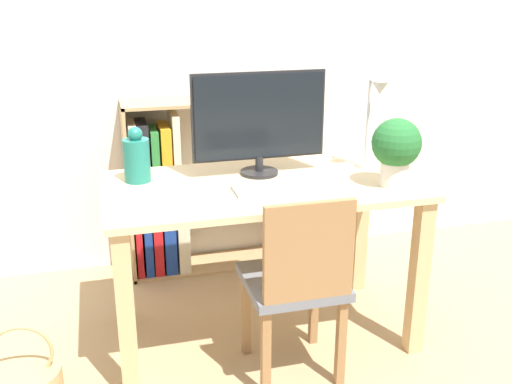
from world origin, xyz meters
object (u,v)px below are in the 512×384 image
object	(u,v)px
vase	(137,158)
desk_lamp	(374,116)
potted_plant	(396,148)
keyboard	(277,188)
monitor	(259,119)
chair	(298,280)
bookshelf	(178,194)

from	to	relation	value
vase	desk_lamp	distance (m)	1.10
vase	potted_plant	bearing A→B (deg)	-18.21
keyboard	vase	size ratio (longest dim) A/B	1.52
monitor	vase	bearing A→B (deg)	176.09
desk_lamp	chair	size ratio (longest dim) A/B	0.51
desk_lamp	chair	distance (m)	0.86
monitor	chair	distance (m)	0.75
vase	chair	bearing A→B (deg)	-42.23
desk_lamp	potted_plant	size ratio (longest dim) A/B	1.43
keyboard	potted_plant	xyz separation A→B (m)	(0.51, -0.08, 0.16)
desk_lamp	bookshelf	world-z (taller)	desk_lamp
potted_plant	bookshelf	size ratio (longest dim) A/B	0.30
monitor	bookshelf	bearing A→B (deg)	114.07
monitor	potted_plant	size ratio (longest dim) A/B	2.07
desk_lamp	monitor	bearing A→B (deg)	172.04
keyboard	chair	world-z (taller)	chair
vase	chair	size ratio (longest dim) A/B	0.29
chair	bookshelf	bearing A→B (deg)	101.54
keyboard	desk_lamp	bearing A→B (deg)	17.63
monitor	bookshelf	distance (m)	0.92
vase	potted_plant	size ratio (longest dim) A/B	0.83
vase	bookshelf	xyz separation A→B (m)	(0.25, 0.63, -0.41)
desk_lamp	vase	bearing A→B (deg)	174.10
keyboard	monitor	bearing A→B (deg)	94.08
monitor	potted_plant	distance (m)	0.62
potted_plant	bookshelf	bearing A→B (deg)	129.90
monitor	desk_lamp	world-z (taller)	monitor
potted_plant	monitor	bearing A→B (deg)	148.89
potted_plant	chair	distance (m)	0.71
vase	bookshelf	world-z (taller)	vase
keyboard	bookshelf	bearing A→B (deg)	109.21
keyboard	chair	bearing A→B (deg)	-86.99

